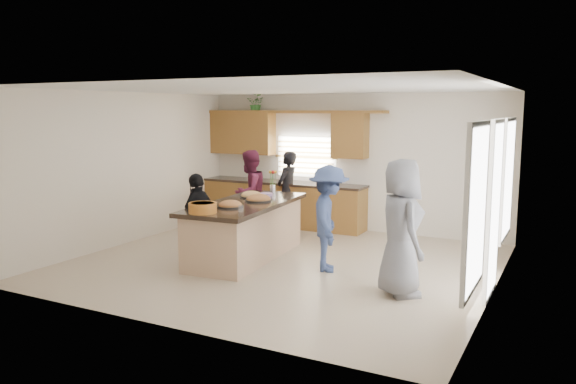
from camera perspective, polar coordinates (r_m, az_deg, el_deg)
The scene contains 18 objects.
floor at distance 9.21m, azimuth -0.58°, elevation -7.23°, with size 6.50×6.50×0.00m, color tan.
room_shell at distance 8.89m, azimuth -0.60°, elevation 4.65°, with size 6.52×6.02×2.81m.
back_cabinetry at distance 12.07m, azimuth -0.64°, elevation 0.93°, with size 4.08×0.66×2.46m.
right_wall_glazing at distance 7.83m, azimuth 20.19°, elevation -0.48°, with size 0.06×4.00×2.25m.
island at distance 9.45m, azimuth -4.35°, elevation -4.02°, with size 1.37×2.79×0.95m.
platter_front at distance 8.91m, azimuth -5.89°, elevation -1.37°, with size 0.42×0.42×0.17m.
platter_mid at distance 9.47m, azimuth -3.02°, elevation -0.75°, with size 0.46×0.46×0.19m.
platter_back at distance 9.88m, azimuth -3.74°, elevation -0.38°, with size 0.41×0.41×0.17m.
salad_bowl at distance 8.45m, azimuth -8.67°, elevation -1.55°, with size 0.42×0.42×0.15m.
clear_cup at distance 8.46m, azimuth -4.82°, elevation -1.72°, with size 0.08×0.08×0.10m, color white.
plate_stack at distance 10.03m, azimuth -2.24°, elevation -0.25°, with size 0.24×0.24×0.05m, color #B98CCC.
flower_vase at distance 10.39m, azimuth -1.55°, elevation 1.17°, with size 0.14×0.14×0.41m.
potted_plant at distance 12.38m, azimuth -3.24°, elevation 8.98°, with size 0.38×0.33×0.42m, color #397F33.
woman_left_back at distance 11.68m, azimuth -0.06°, elevation 0.18°, with size 0.59×0.39×1.62m, color black.
woman_left_mid at distance 11.15m, azimuth -3.91°, elevation -0.06°, with size 0.82×0.64×1.69m, color #591A31.
woman_left_front at distance 9.16m, azimuth -9.12°, elevation -2.69°, with size 0.86×0.36×1.47m, color black.
woman_right_back at distance 8.64m, azimuth 4.16°, elevation -2.69°, with size 1.06×0.61×1.64m, color #364877.
woman_right_front at distance 7.62m, azimuth 11.38°, elevation -3.58°, with size 0.90×0.59×1.84m, color slate.
Camera 1 is at (4.17, -7.83, 2.48)m, focal length 35.00 mm.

